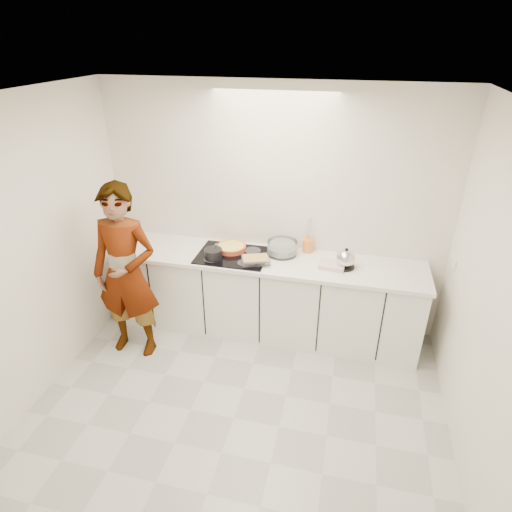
% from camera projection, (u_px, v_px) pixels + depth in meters
% --- Properties ---
extents(floor, '(3.60, 3.20, 0.00)m').
position_uv_depth(floor, '(234.00, 418.00, 3.71)').
color(floor, beige).
rests_on(floor, ground).
extents(ceiling, '(3.60, 3.20, 0.00)m').
position_uv_depth(ceiling, '(223.00, 104.00, 2.50)').
color(ceiling, white).
rests_on(ceiling, wall_back).
extents(wall_back, '(3.60, 0.00, 2.60)m').
position_uv_depth(wall_back, '(273.00, 212.00, 4.49)').
color(wall_back, white).
rests_on(wall_back, ground).
extents(wall_front, '(3.60, 0.00, 2.60)m').
position_uv_depth(wall_front, '(117.00, 499.00, 1.73)').
color(wall_front, white).
rests_on(wall_front, ground).
extents(wall_left, '(0.00, 3.20, 2.60)m').
position_uv_depth(wall_left, '(17.00, 264.00, 3.48)').
color(wall_left, white).
rests_on(wall_left, ground).
extents(wall_right, '(0.02, 3.20, 2.60)m').
position_uv_depth(wall_right, '(497.00, 325.00, 2.76)').
color(wall_right, white).
rests_on(wall_right, ground).
extents(base_cabinets, '(3.20, 0.58, 0.87)m').
position_uv_depth(base_cabinets, '(265.00, 297.00, 4.61)').
color(base_cabinets, white).
rests_on(base_cabinets, floor).
extents(countertop, '(3.24, 0.64, 0.04)m').
position_uv_depth(countertop, '(266.00, 260.00, 4.40)').
color(countertop, white).
rests_on(countertop, base_cabinets).
extents(hob, '(0.72, 0.54, 0.01)m').
position_uv_depth(hob, '(233.00, 255.00, 4.44)').
color(hob, black).
rests_on(hob, countertop).
extents(tart_dish, '(0.34, 0.34, 0.05)m').
position_uv_depth(tart_dish, '(231.00, 247.00, 4.52)').
color(tart_dish, '#C2482B').
rests_on(tart_dish, hob).
extents(saucepan, '(0.24, 0.24, 0.18)m').
position_uv_depth(saucepan, '(213.00, 254.00, 4.34)').
color(saucepan, black).
rests_on(saucepan, hob).
extents(baking_dish, '(0.33, 0.28, 0.05)m').
position_uv_depth(baking_dish, '(255.00, 260.00, 4.28)').
color(baking_dish, silver).
rests_on(baking_dish, hob).
extents(mixing_bowl, '(0.31, 0.31, 0.15)m').
position_uv_depth(mixing_bowl, '(282.00, 248.00, 4.45)').
color(mixing_bowl, silver).
rests_on(mixing_bowl, countertop).
extents(tea_towel, '(0.27, 0.21, 0.04)m').
position_uv_depth(tea_towel, '(332.00, 266.00, 4.22)').
color(tea_towel, white).
rests_on(tea_towel, countertop).
extents(kettle, '(0.25, 0.25, 0.22)m').
position_uv_depth(kettle, '(346.00, 259.00, 4.18)').
color(kettle, black).
rests_on(kettle, countertop).
extents(utensil_crock, '(0.12, 0.12, 0.14)m').
position_uv_depth(utensil_crock, '(308.00, 245.00, 4.50)').
color(utensil_crock, orange).
rests_on(utensil_crock, countertop).
extents(cook, '(0.67, 0.45, 1.80)m').
position_uv_depth(cook, '(126.00, 274.00, 4.14)').
color(cook, white).
rests_on(cook, floor).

